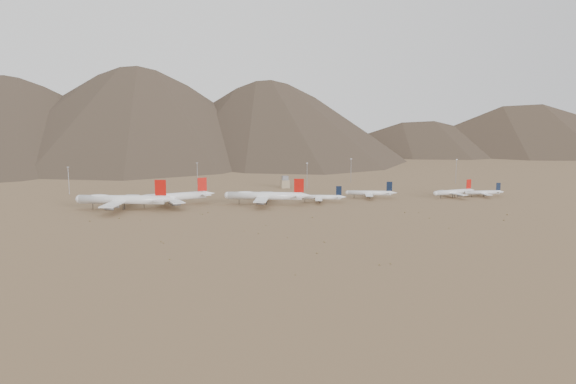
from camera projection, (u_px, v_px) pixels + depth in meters
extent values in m
plane|color=olive|center=(279.00, 210.00, 439.54)|extent=(3000.00, 3000.00, 0.00)
cylinder|color=white|center=(122.00, 200.00, 436.91)|extent=(66.42, 24.41, 6.92)
sphere|color=white|center=(80.00, 199.00, 438.80)|extent=(6.78, 6.78, 6.78)
cone|color=white|center=(169.00, 199.00, 434.72)|extent=(13.28, 9.20, 6.23)
cube|color=white|center=(120.00, 201.00, 437.14)|extent=(26.59, 62.05, 0.87)
cube|color=white|center=(162.00, 199.00, 435.00)|extent=(11.99, 24.10, 0.42)
cube|color=#B1100B|center=(160.00, 188.00, 433.79)|extent=(8.56, 2.91, 12.28)
cylinder|color=black|center=(93.00, 207.00, 439.07)|extent=(0.45, 0.45, 4.69)
cylinder|color=black|center=(125.00, 207.00, 439.38)|extent=(0.56, 0.56, 4.69)
cylinder|color=black|center=(123.00, 207.00, 435.96)|extent=(0.56, 0.56, 4.69)
ellipsoid|color=white|center=(100.00, 197.00, 437.62)|extent=(22.04, 10.68, 4.15)
cylinder|color=slate|center=(126.00, 201.00, 449.52)|extent=(7.28, 4.78, 3.11)
cylinder|color=slate|center=(115.00, 206.00, 425.25)|extent=(7.28, 4.78, 3.11)
cylinder|color=slate|center=(130.00, 198.00, 460.43)|extent=(7.28, 4.78, 3.11)
cylinder|color=slate|center=(109.00, 208.00, 414.33)|extent=(7.28, 4.78, 3.11)
cylinder|color=white|center=(170.00, 197.00, 454.49)|extent=(59.69, 23.67, 6.25)
sphere|color=white|center=(132.00, 200.00, 439.93)|extent=(6.13, 6.13, 6.13)
cone|color=white|center=(209.00, 194.00, 470.72)|extent=(12.06, 8.57, 5.63)
cube|color=white|center=(168.00, 198.00, 454.04)|extent=(25.47, 55.87, 0.78)
cube|color=white|center=(204.00, 194.00, 468.37)|extent=(11.37, 21.75, 0.38)
cube|color=#B1100B|center=(202.00, 184.00, 466.63)|extent=(7.69, 2.84, 11.09)
cylinder|color=black|center=(144.00, 206.00, 445.06)|extent=(0.40, 0.40, 4.24)
cylinder|color=black|center=(171.00, 203.00, 457.18)|extent=(0.50, 0.50, 4.24)
cylinder|color=black|center=(172.00, 204.00, 454.48)|extent=(0.50, 0.50, 4.24)
ellipsoid|color=white|center=(151.00, 196.00, 446.67)|extent=(19.89, 10.14, 3.75)
cylinder|color=slate|center=(164.00, 198.00, 463.86)|extent=(6.61, 4.46, 2.81)
cylinder|color=slate|center=(173.00, 202.00, 444.67)|extent=(6.61, 4.46, 2.81)
cylinder|color=slate|center=(161.00, 197.00, 472.49)|extent=(6.61, 4.46, 2.81)
cylinder|color=slate|center=(177.00, 204.00, 436.04)|extent=(6.61, 4.46, 2.81)
cylinder|color=white|center=(265.00, 196.00, 461.00)|extent=(60.47, 22.83, 6.31)
sphere|color=white|center=(228.00, 195.00, 463.03)|extent=(6.19, 6.19, 6.19)
cone|color=white|center=(306.00, 196.00, 458.67)|extent=(12.13, 8.48, 5.68)
cube|color=white|center=(263.00, 197.00, 461.22)|extent=(24.76, 56.53, 0.79)
cube|color=white|center=(300.00, 195.00, 458.97)|extent=(11.13, 21.97, 0.38)
cube|color=#B1100B|center=(299.00, 186.00, 457.88)|extent=(7.79, 2.73, 11.20)
cylinder|color=black|center=(239.00, 202.00, 463.18)|extent=(0.41, 0.41, 4.28)
cylinder|color=black|center=(267.00, 202.00, 463.25)|extent=(0.51, 0.51, 4.28)
cylinder|color=black|center=(266.00, 202.00, 460.13)|extent=(0.51, 0.51, 4.28)
ellipsoid|color=white|center=(246.00, 193.00, 461.81)|extent=(20.10, 9.92, 3.79)
cylinder|color=slate|center=(265.00, 197.00, 472.51)|extent=(6.65, 4.41, 2.84)
cylinder|color=slate|center=(262.00, 201.00, 450.39)|extent=(6.65, 4.41, 2.84)
cylinder|color=slate|center=(266.00, 195.00, 482.46)|extent=(6.65, 4.41, 2.84)
cylinder|color=slate|center=(260.00, 203.00, 440.44)|extent=(6.65, 4.41, 2.84)
cylinder|color=white|center=(319.00, 197.00, 472.75)|extent=(35.04, 12.59, 3.82)
sphere|color=white|center=(299.00, 197.00, 473.52)|extent=(3.75, 3.75, 3.75)
cone|color=white|center=(343.00, 197.00, 471.85)|extent=(7.00, 4.93, 3.44)
cube|color=white|center=(319.00, 198.00, 472.87)|extent=(13.07, 30.63, 0.48)
cube|color=white|center=(340.00, 197.00, 471.96)|extent=(5.96, 11.90, 0.23)
cube|color=black|center=(339.00, 191.00, 471.23)|extent=(4.52, 1.49, 7.55)
cylinder|color=black|center=(305.00, 201.00, 473.76)|extent=(0.40, 0.40, 2.62)
cylinder|color=black|center=(320.00, 201.00, 474.13)|extent=(0.50, 0.50, 2.62)
cylinder|color=black|center=(320.00, 201.00, 472.24)|extent=(0.50, 0.50, 2.62)
cylinder|color=slate|center=(319.00, 197.00, 481.36)|extent=(3.84, 2.55, 1.72)
cylinder|color=slate|center=(319.00, 200.00, 464.65)|extent=(3.84, 2.55, 1.72)
cylinder|color=white|center=(369.00, 193.00, 494.58)|extent=(37.43, 14.59, 4.10)
sphere|color=white|center=(348.00, 193.00, 495.98)|extent=(4.02, 4.02, 4.02)
cone|color=white|center=(394.00, 193.00, 492.97)|extent=(7.57, 5.46, 3.69)
cube|color=white|center=(368.00, 194.00, 494.73)|extent=(14.94, 32.80, 0.51)
cube|color=white|center=(390.00, 193.00, 493.18)|extent=(6.74, 12.77, 0.25)
cube|color=black|center=(389.00, 186.00, 492.42)|extent=(4.82, 1.74, 8.10)
cylinder|color=black|center=(354.00, 197.00, 496.06)|extent=(0.43, 0.43, 2.81)
cylinder|color=black|center=(370.00, 197.00, 496.04)|extent=(0.54, 0.54, 2.81)
cylinder|color=black|center=(370.00, 197.00, 494.01)|extent=(0.54, 0.54, 2.81)
cylinder|color=slate|center=(368.00, 193.00, 503.83)|extent=(4.15, 2.84, 1.85)
cylinder|color=slate|center=(369.00, 196.00, 485.92)|extent=(4.15, 2.84, 1.85)
cylinder|color=white|center=(453.00, 192.00, 499.14)|extent=(38.63, 12.51, 4.20)
sphere|color=white|center=(436.00, 193.00, 491.16)|extent=(4.11, 4.11, 4.11)
cone|color=white|center=(472.00, 190.00, 508.04)|extent=(7.61, 5.20, 3.78)
cube|color=white|center=(452.00, 193.00, 498.91)|extent=(13.25, 33.68, 0.52)
cube|color=white|center=(469.00, 190.00, 506.74)|extent=(6.14, 13.04, 0.25)
cube|color=#B1100B|center=(469.00, 184.00, 505.58)|extent=(4.99, 1.46, 8.28)
cylinder|color=black|center=(441.00, 197.00, 494.06)|extent=(0.44, 0.44, 2.87)
cylinder|color=black|center=(453.00, 196.00, 500.91)|extent=(0.55, 0.55, 2.87)
cylinder|color=black|center=(454.00, 196.00, 499.03)|extent=(0.55, 0.55, 2.87)
cylinder|color=slate|center=(445.00, 193.00, 507.40)|extent=(4.18, 2.68, 1.89)
cylinder|color=slate|center=(459.00, 195.00, 490.72)|extent=(4.18, 2.68, 1.89)
cylinder|color=white|center=(483.00, 192.00, 503.37)|extent=(31.61, 5.39, 3.42)
sphere|color=white|center=(467.00, 193.00, 501.07)|extent=(3.35, 3.35, 3.35)
cone|color=white|center=(501.00, 192.00, 505.90)|extent=(5.84, 3.42, 3.07)
cube|color=white|center=(482.00, 193.00, 503.35)|extent=(6.72, 27.23, 0.43)
cube|color=white|center=(499.00, 192.00, 505.52)|extent=(3.47, 10.40, 0.20)
cube|color=black|center=(498.00, 186.00, 504.75)|extent=(4.10, 0.56, 6.74)
cylinder|color=black|center=(471.00, 196.00, 502.18)|extent=(0.36, 0.36, 2.34)
cylinder|color=black|center=(483.00, 195.00, 504.71)|extent=(0.45, 0.45, 2.34)
cylinder|color=black|center=(484.00, 196.00, 503.04)|extent=(0.45, 0.45, 2.34)
cylinder|color=slate|center=(478.00, 193.00, 510.86)|extent=(3.24, 1.73, 1.54)
cylinder|color=slate|center=(486.00, 195.00, 496.08)|extent=(3.24, 1.73, 1.54)
cube|color=gray|center=(285.00, 184.00, 561.29)|extent=(8.00, 8.00, 8.00)
cube|color=slate|center=(285.00, 178.00, 560.42)|extent=(6.00, 6.00, 4.00)
cylinder|color=gray|center=(69.00, 181.00, 517.08)|extent=(0.50, 0.50, 25.00)
cube|color=gray|center=(68.00, 167.00, 515.23)|extent=(2.00, 0.60, 0.80)
cylinder|color=gray|center=(197.00, 176.00, 558.51)|extent=(0.50, 0.50, 25.00)
cube|color=gray|center=(197.00, 163.00, 556.66)|extent=(2.00, 0.60, 0.80)
cylinder|color=gray|center=(307.00, 176.00, 555.91)|extent=(0.50, 0.50, 25.00)
cube|color=gray|center=(307.00, 163.00, 554.07)|extent=(2.00, 0.60, 0.80)
cylinder|color=gray|center=(351.00, 171.00, 604.26)|extent=(0.50, 0.50, 25.00)
cube|color=gray|center=(351.00, 159.00, 602.41)|extent=(2.00, 0.60, 0.80)
cylinder|color=gray|center=(456.00, 172.00, 594.70)|extent=(0.50, 0.50, 25.00)
cube|color=gray|center=(457.00, 160.00, 592.85)|extent=(2.00, 0.60, 0.80)
ellipsoid|color=brown|center=(161.00, 242.00, 330.80)|extent=(0.92, 0.92, 0.71)
ellipsoid|color=brown|center=(507.00, 215.00, 415.85)|extent=(1.10, 1.10, 0.83)
ellipsoid|color=brown|center=(201.00, 251.00, 308.48)|extent=(0.61, 0.61, 0.42)
ellipsoid|color=brown|center=(419.00, 212.00, 426.26)|extent=(0.68, 0.68, 0.37)
ellipsoid|color=brown|center=(208.00, 213.00, 424.62)|extent=(0.82, 0.82, 0.70)
ellipsoid|color=brown|center=(203.00, 214.00, 417.85)|extent=(0.79, 0.79, 0.66)
ellipsoid|color=brown|center=(504.00, 220.00, 395.61)|extent=(1.07, 1.07, 0.63)
ellipsoid|color=brown|center=(449.00, 228.00, 368.98)|extent=(0.65, 0.65, 0.57)
ellipsoid|color=brown|center=(379.00, 265.00, 281.29)|extent=(0.86, 0.86, 0.71)
ellipsoid|color=brown|center=(170.00, 259.00, 291.40)|extent=(0.87, 0.87, 0.61)
ellipsoid|color=brown|center=(200.00, 214.00, 420.13)|extent=(0.69, 0.69, 0.39)
ellipsoid|color=brown|center=(164.00, 243.00, 327.41)|extent=(0.75, 0.75, 0.62)
ellipsoid|color=brown|center=(90.00, 221.00, 392.00)|extent=(1.05, 1.05, 0.69)
ellipsoid|color=brown|center=(140.00, 220.00, 395.96)|extent=(0.84, 0.84, 0.47)
ellipsoid|color=brown|center=(429.00, 218.00, 403.41)|extent=(1.00, 1.00, 0.55)
ellipsoid|color=brown|center=(266.00, 226.00, 377.26)|extent=(0.93, 0.93, 0.50)
ellipsoid|color=brown|center=(391.00, 264.00, 283.48)|extent=(0.74, 0.74, 0.60)
ellipsoid|color=brown|center=(324.00, 242.00, 330.02)|extent=(1.01, 1.01, 0.60)
ellipsoid|color=brown|center=(295.00, 275.00, 264.26)|extent=(0.62, 0.62, 0.46)
ellipsoid|color=brown|center=(405.00, 212.00, 425.64)|extent=(0.93, 0.93, 0.75)
ellipsoid|color=brown|center=(119.00, 218.00, 402.50)|extent=(1.00, 1.00, 0.88)
ellipsoid|color=brown|center=(287.00, 237.00, 341.87)|extent=(0.72, 0.72, 0.48)
ellipsoid|color=brown|center=(317.00, 253.00, 304.44)|extent=(0.98, 0.98, 0.60)
ellipsoid|color=brown|center=(270.00, 210.00, 434.86)|extent=(0.75, 0.75, 0.44)
ellipsoid|color=brown|center=(258.00, 233.00, 352.92)|extent=(0.89, 0.89, 0.56)
ellipsoid|color=brown|center=(312.00, 217.00, 405.35)|extent=(1.03, 1.03, 0.85)
ellipsoid|color=brown|center=(244.00, 231.00, 359.23)|extent=(0.54, 0.54, 0.48)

